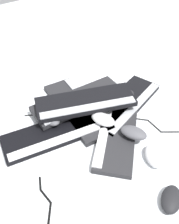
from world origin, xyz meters
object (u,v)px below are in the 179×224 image
object	(u,v)px
keyboard_0	(117,131)
keyboard_5	(86,102)
keyboard_1	(125,104)
keyboard_3	(55,133)
mouse_5	(124,96)
keyboard_2	(78,108)
mouse_0	(153,157)
mouse_4	(134,133)
mouse_1	(50,118)
keyboard_4	(79,101)
mouse_2	(103,119)
mouse_3	(171,199)

from	to	relation	value
keyboard_0	keyboard_5	world-z (taller)	keyboard_5
keyboard_1	keyboard_3	bearing A→B (deg)	-95.26
keyboard_5	mouse_5	bearing A→B (deg)	76.16
keyboard_2	mouse_0	size ratio (longest dim) A/B	4.12
keyboard_0	mouse_4	size ratio (longest dim) A/B	3.86
keyboard_1	mouse_1	bearing A→B (deg)	-105.02
keyboard_0	mouse_5	size ratio (longest dim) A/B	3.86
keyboard_1	keyboard_4	xyz separation A→B (m)	(-0.12, -0.18, 0.03)
keyboard_2	keyboard_4	distance (m)	0.03
mouse_4	mouse_5	world-z (taller)	same
keyboard_4	mouse_2	world-z (taller)	mouse_2
mouse_3	keyboard_5	bearing A→B (deg)	-122.65
mouse_2	mouse_4	world-z (taller)	same
keyboard_4	keyboard_5	bearing A→B (deg)	-1.44
mouse_5	mouse_0	bearing A→B (deg)	-102.65
keyboard_3	keyboard_0	bearing A→B (deg)	56.85
keyboard_1	mouse_5	distance (m)	0.04
keyboard_4	mouse_3	size ratio (longest dim) A/B	4.07
keyboard_1	mouse_2	bearing A→B (deg)	-75.10
mouse_1	mouse_4	xyz separation A→B (m)	(0.28, 0.23, 0.00)
mouse_1	mouse_4	size ratio (longest dim) A/B	1.00
keyboard_2	keyboard_5	size ratio (longest dim) A/B	0.97
keyboard_3	keyboard_4	world-z (taller)	keyboard_4
mouse_1	mouse_4	world-z (taller)	same
keyboard_0	mouse_4	xyz separation A→B (m)	(0.07, 0.02, 0.04)
keyboard_4	keyboard_1	bearing A→B (deg)	56.93
keyboard_0	keyboard_2	size ratio (longest dim) A/B	0.94
keyboard_4	mouse_2	distance (m)	0.17
keyboard_3	mouse_4	bearing A→B (deg)	48.82
keyboard_2	keyboard_4	bearing A→B (deg)	113.97
keyboard_4	keyboard_5	xyz separation A→B (m)	(0.05, -0.00, 0.03)
keyboard_1	mouse_0	world-z (taller)	mouse_0
keyboard_3	mouse_3	distance (m)	0.52
keyboard_3	mouse_2	xyz separation A→B (m)	(0.08, 0.19, 0.04)
keyboard_1	keyboard_5	bearing A→B (deg)	-109.72
keyboard_3	mouse_1	world-z (taller)	mouse_1
keyboard_4	keyboard_5	size ratio (longest dim) A/B	0.96
keyboard_3	mouse_0	size ratio (longest dim) A/B	4.18
keyboard_4	mouse_4	world-z (taller)	mouse_4
keyboard_2	mouse_1	xyz separation A→B (m)	(0.02, -0.16, 0.04)
mouse_1	mouse_4	distance (m)	0.36
keyboard_2	keyboard_5	bearing A→B (deg)	17.37
mouse_5	keyboard_1	bearing A→B (deg)	-92.48
mouse_0	mouse_3	bearing A→B (deg)	0.91
mouse_0	mouse_1	bearing A→B (deg)	-121.74
mouse_4	mouse_5	bearing A→B (deg)	-59.60
keyboard_4	mouse_0	xyz separation A→B (m)	(0.42, 0.06, -0.02)
keyboard_5	mouse_2	xyz separation A→B (m)	(0.11, 0.01, -0.02)
keyboard_3	keyboard_5	size ratio (longest dim) A/B	0.99
keyboard_4	mouse_5	bearing A→B (deg)	62.00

